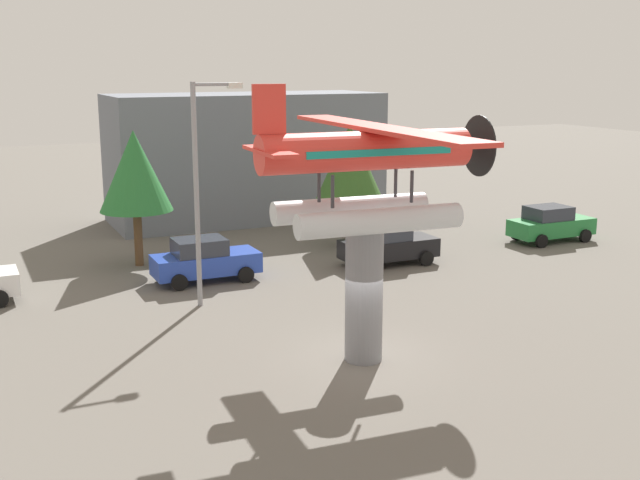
# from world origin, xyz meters

# --- Properties ---
(ground_plane) EXTENTS (140.00, 140.00, 0.00)m
(ground_plane) POSITION_xyz_m (0.00, 0.00, 0.00)
(ground_plane) COLOR #605B54
(display_pedestal) EXTENTS (1.10, 1.10, 4.00)m
(display_pedestal) POSITION_xyz_m (0.00, 0.00, 2.00)
(display_pedestal) COLOR slate
(display_pedestal) RESTS_ON ground
(floatplane_monument) EXTENTS (6.97, 10.45, 4.00)m
(floatplane_monument) POSITION_xyz_m (0.13, -0.01, 5.67)
(floatplane_monument) COLOR silver
(floatplane_monument) RESTS_ON display_pedestal
(car_mid_blue) EXTENTS (4.20, 2.02, 1.76)m
(car_mid_blue) POSITION_xyz_m (-1.69, 10.25, 0.88)
(car_mid_blue) COLOR #2847B7
(car_mid_blue) RESTS_ON ground
(car_far_black) EXTENTS (4.20, 2.02, 1.76)m
(car_far_black) POSITION_xyz_m (6.26, 9.48, 0.88)
(car_far_black) COLOR black
(car_far_black) RESTS_ON ground
(car_distant_green) EXTENTS (4.20, 2.02, 1.76)m
(car_distant_green) POSITION_xyz_m (15.75, 10.07, 0.88)
(car_distant_green) COLOR #237A38
(car_distant_green) RESTS_ON ground
(streetlight_primary) EXTENTS (1.84, 0.28, 7.92)m
(streetlight_primary) POSITION_xyz_m (-2.61, 7.18, 4.60)
(streetlight_primary) COLOR gray
(streetlight_primary) RESTS_ON ground
(storefront_building) EXTENTS (14.76, 5.66, 6.93)m
(storefront_building) POSITION_xyz_m (4.36, 22.00, 3.46)
(storefront_building) COLOR slate
(storefront_building) RESTS_ON ground
(tree_east) EXTENTS (3.07, 3.07, 5.82)m
(tree_east) POSITION_xyz_m (-3.51, 13.90, 4.08)
(tree_east) COLOR brown
(tree_east) RESTS_ON ground
(tree_center_back) EXTENTS (3.20, 3.20, 5.79)m
(tree_center_back) POSITION_xyz_m (6.46, 13.51, 3.99)
(tree_center_back) COLOR brown
(tree_center_back) RESTS_ON ground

